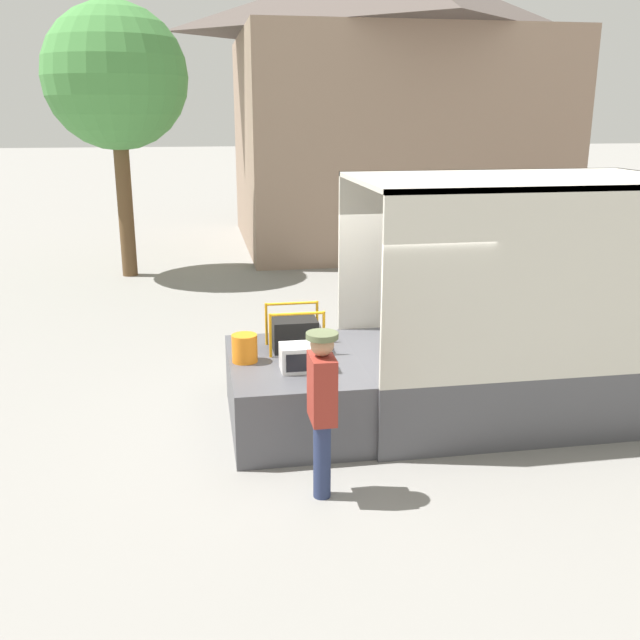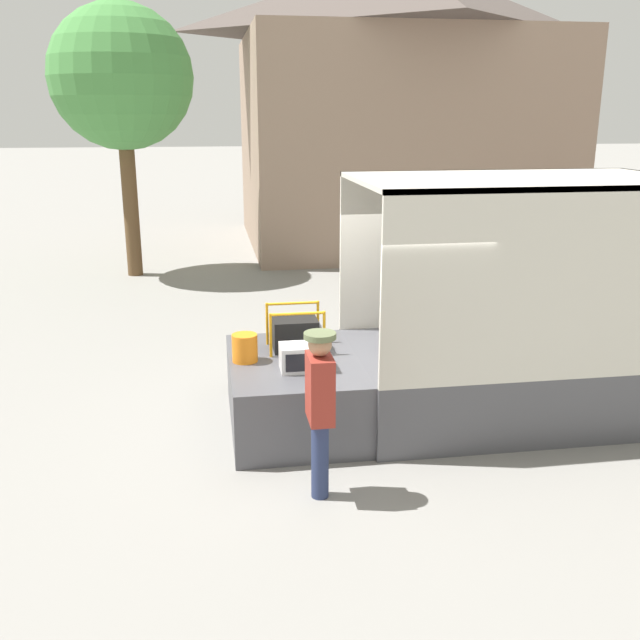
% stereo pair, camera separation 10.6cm
% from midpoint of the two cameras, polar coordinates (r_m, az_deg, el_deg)
% --- Properties ---
extents(ground_plane, '(160.00, 160.00, 0.00)m').
position_cam_midpoint_polar(ground_plane, '(9.33, 3.19, -7.97)').
color(ground_plane, gray).
extents(box_truck, '(6.05, 2.40, 3.07)m').
position_cam_midpoint_polar(box_truck, '(10.28, 22.46, -1.56)').
color(box_truck, silver).
rests_on(box_truck, ground).
extents(tailgate_deck, '(1.60, 2.28, 0.88)m').
position_cam_midpoint_polar(tailgate_deck, '(9.03, -1.75, -5.77)').
color(tailgate_deck, '#4C4C51').
rests_on(tailgate_deck, ground).
extents(microwave, '(0.55, 0.38, 0.31)m').
position_cam_midpoint_polar(microwave, '(8.46, -1.01, -3.01)').
color(microwave, white).
rests_on(microwave, tailgate_deck).
extents(portable_generator, '(0.71, 0.55, 0.56)m').
position_cam_midpoint_polar(portable_generator, '(9.18, -1.53, -1.07)').
color(portable_generator, black).
rests_on(portable_generator, tailgate_deck).
extents(orange_bucket, '(0.32, 0.32, 0.34)m').
position_cam_midpoint_polar(orange_bucket, '(8.78, -5.69, -2.23)').
color(orange_bucket, orange).
rests_on(orange_bucket, tailgate_deck).
extents(worker_person, '(0.32, 0.44, 1.77)m').
position_cam_midpoint_polar(worker_person, '(7.12, 0.42, -6.24)').
color(worker_person, navy).
rests_on(worker_person, ground).
extents(house_backdrop, '(9.18, 8.10, 8.07)m').
position_cam_midpoint_polar(house_backdrop, '(22.18, 6.18, 16.89)').
color(house_backdrop, gray).
rests_on(house_backdrop, ground).
extents(street_tree, '(3.27, 3.27, 6.25)m').
position_cam_midpoint_polar(street_tree, '(17.72, -15.44, 18.12)').
color(street_tree, brown).
rests_on(street_tree, ground).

